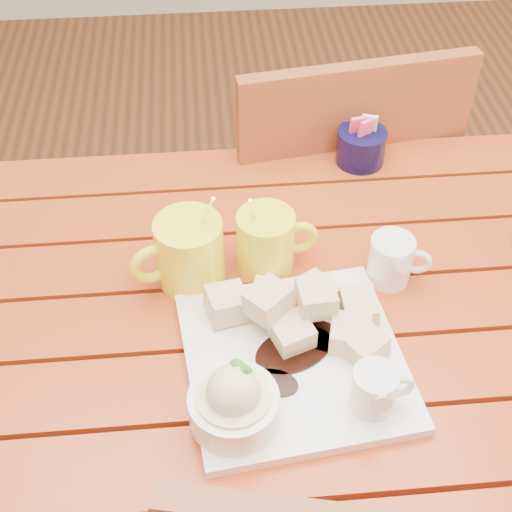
{
  "coord_description": "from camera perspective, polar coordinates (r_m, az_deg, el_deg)",
  "views": [
    {
      "loc": [
        -0.07,
        -0.66,
        1.52
      ],
      "look_at": [
        -0.01,
        0.05,
        0.82
      ],
      "focal_mm": 50.0,
      "sensor_mm": 36.0,
      "label": 1
    }
  ],
  "objects": [
    {
      "name": "cream_pitcher",
      "position": [
        1.05,
        10.83,
        -0.26
      ],
      "size": [
        0.09,
        0.08,
        0.08
      ],
      "rotation": [
        0.0,
        0.0,
        -0.24
      ],
      "color": "white",
      "rests_on": "table"
    },
    {
      "name": "coffee_mug_left",
      "position": [
        1.03,
        -5.49,
        0.32
      ],
      "size": [
        0.14,
        0.1,
        0.16
      ],
      "rotation": [
        0.0,
        0.0,
        0.35
      ],
      "color": "yellow",
      "rests_on": "table"
    },
    {
      "name": "sugar_caddy",
      "position": [
        1.27,
        8.41,
        8.72
      ],
      "size": [
        0.09,
        0.09,
        0.09
      ],
      "color": "black",
      "rests_on": "table"
    },
    {
      "name": "chair_far",
      "position": [
        1.56,
        5.6,
        4.09
      ],
      "size": [
        0.49,
        0.49,
        0.91
      ],
      "rotation": [
        0.0,
        0.0,
        3.28
      ],
      "color": "brown",
      "rests_on": "ground"
    },
    {
      "name": "table",
      "position": [
        1.1,
        0.5,
        -8.25
      ],
      "size": [
        1.2,
        0.79,
        0.75
      ],
      "color": "#953913",
      "rests_on": "ground"
    },
    {
      "name": "coffee_mug_right",
      "position": [
        1.05,
        0.93,
        1.27
      ],
      "size": [
        0.12,
        0.09,
        0.14
      ],
      "rotation": [
        0.0,
        0.0,
        0.06
      ],
      "color": "yellow",
      "rests_on": "table"
    },
    {
      "name": "dessert_plate",
      "position": [
        0.93,
        2.4,
        -8.39
      ],
      "size": [
        0.31,
        0.31,
        0.11
      ],
      "rotation": [
        0.0,
        0.0,
        0.12
      ],
      "color": "white",
      "rests_on": "table"
    }
  ]
}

